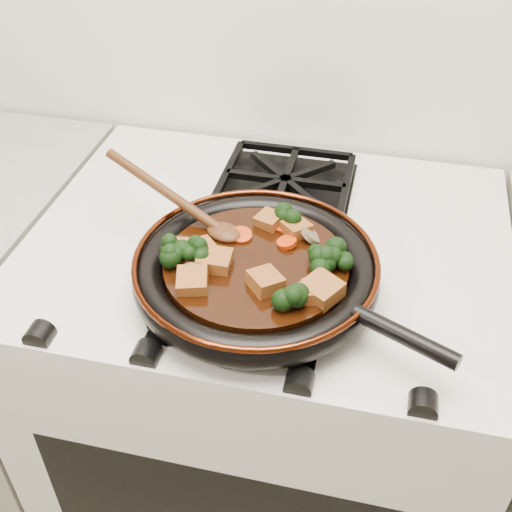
# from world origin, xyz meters

# --- Properties ---
(stove) EXTENTS (0.76, 0.60, 0.90)m
(stove) POSITION_xyz_m (0.00, 1.69, 0.45)
(stove) COLOR silver
(stove) RESTS_ON ground
(burner_grate_front) EXTENTS (0.23, 0.23, 0.03)m
(burner_grate_front) POSITION_xyz_m (0.00, 1.55, 0.91)
(burner_grate_front) COLOR black
(burner_grate_front) RESTS_ON stove
(burner_grate_back) EXTENTS (0.23, 0.23, 0.03)m
(burner_grate_back) POSITION_xyz_m (0.00, 1.83, 0.91)
(burner_grate_back) COLOR black
(burner_grate_back) RESTS_ON stove
(skillet) EXTENTS (0.45, 0.35, 0.05)m
(skillet) POSITION_xyz_m (0.01, 1.56, 0.94)
(skillet) COLOR black
(skillet) RESTS_ON burner_grate_front
(braising_sauce) EXTENTS (0.26, 0.26, 0.02)m
(braising_sauce) POSITION_xyz_m (0.01, 1.56, 0.95)
(braising_sauce) COLOR black
(braising_sauce) RESTS_ON skillet
(tofu_cube_0) EXTENTS (0.05, 0.05, 0.02)m
(tofu_cube_0) POSITION_xyz_m (0.01, 1.65, 0.97)
(tofu_cube_0) COLOR brown
(tofu_cube_0) RESTS_ON braising_sauce
(tofu_cube_1) EXTENTS (0.05, 0.05, 0.02)m
(tofu_cube_1) POSITION_xyz_m (0.05, 1.64, 0.97)
(tofu_cube_1) COLOR brown
(tofu_cube_1) RESTS_ON braising_sauce
(tofu_cube_2) EXTENTS (0.06, 0.06, 0.03)m
(tofu_cube_2) POSITION_xyz_m (-0.07, 1.56, 0.97)
(tofu_cube_2) COLOR brown
(tofu_cube_2) RESTS_ON braising_sauce
(tofu_cube_3) EXTENTS (0.04, 0.04, 0.03)m
(tofu_cube_3) POSITION_xyz_m (-0.09, 1.55, 0.97)
(tofu_cube_3) COLOR brown
(tofu_cube_3) RESTS_ON braising_sauce
(tofu_cube_4) EXTENTS (0.05, 0.05, 0.03)m
(tofu_cube_4) POSITION_xyz_m (-0.06, 1.49, 0.97)
(tofu_cube_4) COLOR brown
(tofu_cube_4) RESTS_ON braising_sauce
(tofu_cube_5) EXTENTS (0.04, 0.04, 0.02)m
(tofu_cube_5) POSITION_xyz_m (0.10, 1.51, 0.97)
(tofu_cube_5) COLOR brown
(tofu_cube_5) RESTS_ON braising_sauce
(tofu_cube_6) EXTENTS (0.05, 0.04, 0.03)m
(tofu_cube_6) POSITION_xyz_m (-0.04, 1.54, 0.97)
(tofu_cube_6) COLOR brown
(tofu_cube_6) RESTS_ON braising_sauce
(tofu_cube_7) EXTENTS (0.06, 0.06, 0.03)m
(tofu_cube_7) POSITION_xyz_m (0.11, 1.52, 0.97)
(tofu_cube_7) COLOR brown
(tofu_cube_7) RESTS_ON braising_sauce
(tofu_cube_8) EXTENTS (0.06, 0.06, 0.03)m
(tofu_cube_8) POSITION_xyz_m (0.03, 1.51, 0.97)
(tofu_cube_8) COLOR brown
(tofu_cube_8) RESTS_ON braising_sauce
(broccoli_floret_0) EXTENTS (0.09, 0.08, 0.06)m
(broccoli_floret_0) POSITION_xyz_m (0.04, 1.66, 0.97)
(broccoli_floret_0) COLOR black
(broccoli_floret_0) RESTS_ON braising_sauce
(broccoli_floret_1) EXTENTS (0.08, 0.08, 0.08)m
(broccoli_floret_1) POSITION_xyz_m (0.07, 1.49, 0.97)
(broccoli_floret_1) COLOR black
(broccoli_floret_1) RESTS_ON braising_sauce
(broccoli_floret_2) EXTENTS (0.08, 0.07, 0.07)m
(broccoli_floret_2) POSITION_xyz_m (0.12, 1.58, 0.97)
(broccoli_floret_2) COLOR black
(broccoli_floret_2) RESTS_ON braising_sauce
(broccoli_floret_3) EXTENTS (0.09, 0.08, 0.07)m
(broccoli_floret_3) POSITION_xyz_m (0.10, 1.57, 0.97)
(broccoli_floret_3) COLOR black
(broccoli_floret_3) RESTS_ON braising_sauce
(broccoli_floret_4) EXTENTS (0.08, 0.07, 0.07)m
(broccoli_floret_4) POSITION_xyz_m (-0.07, 1.55, 0.97)
(broccoli_floret_4) COLOR black
(broccoli_floret_4) RESTS_ON braising_sauce
(broccoli_floret_5) EXTENTS (0.08, 0.09, 0.07)m
(broccoli_floret_5) POSITION_xyz_m (-0.10, 1.54, 0.97)
(broccoli_floret_5) COLOR black
(broccoli_floret_5) RESTS_ON braising_sauce
(carrot_coin_0) EXTENTS (0.03, 0.03, 0.01)m
(carrot_coin_0) POSITION_xyz_m (-0.07, 1.49, 0.96)
(carrot_coin_0) COLOR red
(carrot_coin_0) RESTS_ON braising_sauce
(carrot_coin_1) EXTENTS (0.03, 0.03, 0.02)m
(carrot_coin_1) POSITION_xyz_m (0.03, 1.65, 0.96)
(carrot_coin_1) COLOR red
(carrot_coin_1) RESTS_ON braising_sauce
(carrot_coin_2) EXTENTS (0.03, 0.03, 0.02)m
(carrot_coin_2) POSITION_xyz_m (-0.02, 1.61, 0.96)
(carrot_coin_2) COLOR red
(carrot_coin_2) RESTS_ON braising_sauce
(carrot_coin_3) EXTENTS (0.03, 0.03, 0.01)m
(carrot_coin_3) POSITION_xyz_m (0.04, 1.61, 0.96)
(carrot_coin_3) COLOR red
(carrot_coin_3) RESTS_ON braising_sauce
(mushroom_slice_0) EXTENTS (0.04, 0.04, 0.03)m
(mushroom_slice_0) POSITION_xyz_m (-0.08, 1.55, 0.97)
(mushroom_slice_0) COLOR brown
(mushroom_slice_0) RESTS_ON braising_sauce
(mushroom_slice_1) EXTENTS (0.04, 0.04, 0.03)m
(mushroom_slice_1) POSITION_xyz_m (0.07, 1.63, 0.97)
(mushroom_slice_1) COLOR brown
(mushroom_slice_1) RESTS_ON braising_sauce
(mushroom_slice_2) EXTENTS (0.05, 0.05, 0.02)m
(mushroom_slice_2) POSITION_xyz_m (0.10, 1.58, 0.97)
(mushroom_slice_2) COLOR brown
(mushroom_slice_2) RESTS_ON braising_sauce
(mushroom_slice_3) EXTENTS (0.05, 0.05, 0.03)m
(mushroom_slice_3) POSITION_xyz_m (-0.07, 1.51, 0.97)
(mushroom_slice_3) COLOR brown
(mushroom_slice_3) RESTS_ON braising_sauce
(wooden_spoon) EXTENTS (0.14, 0.08, 0.23)m
(wooden_spoon) POSITION_xyz_m (-0.11, 1.63, 0.98)
(wooden_spoon) COLOR #47240F
(wooden_spoon) RESTS_ON braising_sauce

